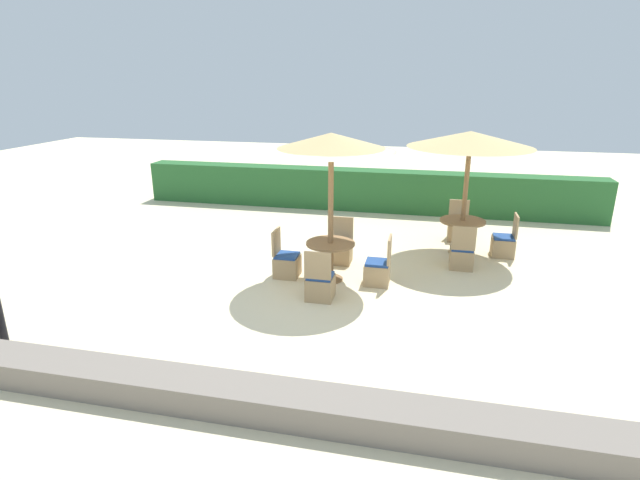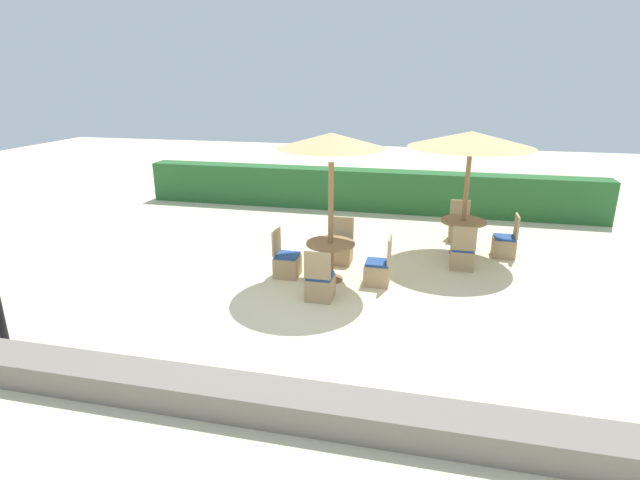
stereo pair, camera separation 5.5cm
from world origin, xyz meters
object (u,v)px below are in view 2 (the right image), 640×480
(patio_chair_center_east, at_px, (378,271))
(patio_chair_back_right_south, at_px, (462,256))
(round_table_back_right, at_px, (463,228))
(round_table_center, at_px, (331,252))
(patio_chair_center_south, at_px, (320,285))
(patio_chair_back_right_east, at_px, (505,245))
(parasol_center, at_px, (331,143))
(patio_chair_center_west, at_px, (286,263))
(patio_chair_center_north, at_px, (341,250))
(parasol_back_right, at_px, (471,140))
(patio_chair_back_right_north, at_px, (459,230))

(patio_chair_center_east, bearing_deg, patio_chair_back_right_south, -53.02)
(round_table_back_right, bearing_deg, round_table_center, -140.00)
(patio_chair_center_south, relative_size, patio_chair_back_right_east, 1.00)
(parasol_center, distance_m, patio_chair_center_east, 2.49)
(round_table_center, xyz_separation_m, round_table_back_right, (2.48, 2.08, 0.02))
(patio_chair_back_right_south, bearing_deg, patio_chair_back_right_east, 45.47)
(round_table_center, height_order, patio_chair_back_right_east, patio_chair_back_right_east)
(patio_chair_center_west, xyz_separation_m, patio_chair_center_north, (0.89, 0.96, 0.00))
(parasol_center, distance_m, patio_chair_center_south, 2.48)
(parasol_center, xyz_separation_m, patio_chair_back_right_east, (3.38, 2.11, -2.32))
(patio_chair_center_west, height_order, parasol_back_right, parasol_back_right)
(parasol_back_right, height_order, patio_chair_back_right_north, parasol_back_right)
(patio_chair_center_south, bearing_deg, patio_chair_back_right_north, 57.82)
(patio_chair_center_north, bearing_deg, parasol_center, 88.94)
(patio_chair_center_west, bearing_deg, patio_chair_back_right_east, 116.38)
(patio_chair_center_south, height_order, patio_chair_back_right_south, same)
(parasol_center, distance_m, round_table_back_right, 3.82)
(patio_chair_center_east, xyz_separation_m, patio_chair_back_right_north, (1.55, 3.03, 0.00))
(round_table_center, relative_size, patio_chair_back_right_north, 0.98)
(patio_chair_center_south, distance_m, patio_chair_back_right_east, 4.51)
(patio_chair_center_west, height_order, patio_chair_center_south, same)
(patio_chair_center_east, distance_m, parasol_back_right, 3.42)
(round_table_back_right, bearing_deg, patio_chair_center_south, -130.00)
(patio_chair_center_north, xyz_separation_m, parasol_back_right, (2.47, 1.12, 2.20))
(patio_chair_center_west, distance_m, patio_chair_center_south, 1.23)
(patio_chair_center_south, bearing_deg, patio_chair_center_north, 89.35)
(round_table_center, xyz_separation_m, patio_chair_back_right_east, (3.38, 2.11, -0.29))
(patio_chair_center_north, bearing_deg, patio_chair_back_right_south, -175.17)
(parasol_center, xyz_separation_m, parasol_back_right, (2.48, 2.08, -0.12))
(parasol_back_right, bearing_deg, patio_chair_back_right_east, 1.45)
(patio_chair_back_right_south, bearing_deg, patio_chair_center_north, -175.17)
(parasol_center, distance_m, patio_chair_center_west, 2.48)
(patio_chair_back_right_south, bearing_deg, round_table_back_right, 88.48)
(patio_chair_center_south, relative_size, parasol_back_right, 0.35)
(patio_chair_center_west, height_order, patio_chair_back_right_north, same)
(patio_chair_center_north, height_order, patio_chair_center_south, same)
(round_table_center, bearing_deg, round_table_back_right, 40.00)
(patio_chair_center_west, distance_m, round_table_back_right, 3.96)
(patio_chair_center_east, bearing_deg, patio_chair_back_right_east, -49.59)
(patio_chair_center_south, relative_size, round_table_back_right, 0.96)
(round_table_back_right, relative_size, patio_chair_back_right_east, 1.04)
(parasol_center, relative_size, patio_chair_center_east, 2.97)
(patio_chair_center_south, height_order, parasol_back_right, parasol_back_right)
(patio_chair_center_south, distance_m, patio_chair_back_right_south, 3.20)
(patio_chair_back_right_south, relative_size, patio_chair_back_right_east, 1.00)
(round_table_center, distance_m, patio_chair_center_east, 0.95)
(patio_chair_center_west, height_order, patio_chair_back_right_east, same)
(patio_chair_back_right_north, xyz_separation_m, patio_chair_back_right_east, (0.92, -0.92, 0.00))
(parasol_back_right, bearing_deg, patio_chair_center_east, -127.12)
(patio_chair_back_right_south, bearing_deg, patio_chair_center_west, -160.61)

